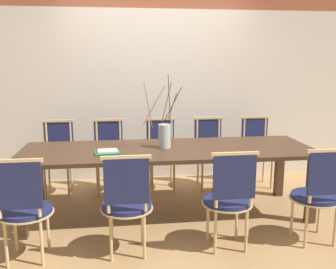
{
  "coord_description": "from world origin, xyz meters",
  "views": [
    {
      "loc": [
        -0.49,
        -3.82,
        1.65
      ],
      "look_at": [
        0.0,
        0.0,
        0.89
      ],
      "focal_mm": 40.0,
      "sensor_mm": 36.0,
      "label": 1
    }
  ],
  "objects_px": {
    "vase_centerpiece": "(164,135)",
    "dining_table": "(168,155)",
    "chair_near_center": "(229,197)",
    "book_stack": "(107,152)",
    "chair_far_center": "(161,152)"
  },
  "relations": [
    {
      "from": "chair_far_center",
      "to": "book_stack",
      "type": "relative_size",
      "value": 3.51
    },
    {
      "from": "chair_far_center",
      "to": "dining_table",
      "type": "bearing_deg",
      "value": 88.52
    },
    {
      "from": "vase_centerpiece",
      "to": "book_stack",
      "type": "distance_m",
      "value": 0.64
    },
    {
      "from": "chair_near_center",
      "to": "vase_centerpiece",
      "type": "bearing_deg",
      "value": 117.97
    },
    {
      "from": "dining_table",
      "to": "book_stack",
      "type": "distance_m",
      "value": 0.65
    },
    {
      "from": "chair_near_center",
      "to": "book_stack",
      "type": "bearing_deg",
      "value": 146.74
    },
    {
      "from": "chair_far_center",
      "to": "book_stack",
      "type": "xyz_separation_m",
      "value": [
        -0.65,
        -0.97,
        0.26
      ]
    },
    {
      "from": "vase_centerpiece",
      "to": "dining_table",
      "type": "bearing_deg",
      "value": -49.85
    },
    {
      "from": "dining_table",
      "to": "chair_far_center",
      "type": "bearing_deg",
      "value": 88.52
    },
    {
      "from": "chair_near_center",
      "to": "book_stack",
      "type": "height_order",
      "value": "chair_near_center"
    },
    {
      "from": "dining_table",
      "to": "chair_near_center",
      "type": "relative_size",
      "value": 3.35
    },
    {
      "from": "dining_table",
      "to": "vase_centerpiece",
      "type": "xyz_separation_m",
      "value": [
        -0.03,
        0.04,
        0.22
      ]
    },
    {
      "from": "chair_near_center",
      "to": "chair_far_center",
      "type": "relative_size",
      "value": 1.0
    },
    {
      "from": "dining_table",
      "to": "vase_centerpiece",
      "type": "distance_m",
      "value": 0.22
    },
    {
      "from": "vase_centerpiece",
      "to": "book_stack",
      "type": "xyz_separation_m",
      "value": [
        -0.6,
        -0.18,
        -0.13
      ]
    }
  ]
}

